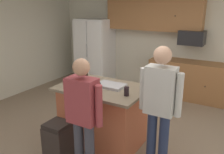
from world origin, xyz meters
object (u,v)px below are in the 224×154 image
glass_short_whisky (127,91)px  trash_bin (59,142)px  refrigerator (95,51)px  serving_tray (111,85)px  microwave_over_range (192,38)px  person_guest_left (83,112)px  glass_stout_tall (86,75)px  kitchen_island (103,115)px  person_guest_right (160,102)px  glass_dark_ale (98,87)px

glass_short_whisky → trash_bin: bearing=-142.2°
refrigerator → trash_bin: refrigerator is taller
serving_tray → microwave_over_range: bearing=77.5°
refrigerator → trash_bin: (1.62, -3.36, -0.59)m
refrigerator → person_guest_left: refrigerator is taller
microwave_over_range → glass_stout_tall: 2.80m
person_guest_left → glass_short_whisky: person_guest_left is taller
glass_stout_tall → microwave_over_range: bearing=65.4°
kitchen_island → trash_bin: bearing=-110.5°
glass_stout_tall → refrigerator: bearing=121.0°
person_guest_left → glass_short_whisky: bearing=-38.3°
glass_short_whisky → kitchen_island: bearing=163.4°
kitchen_island → glass_stout_tall: 0.74m
person_guest_right → trash_bin: 1.56m
kitchen_island → trash_bin: 0.82m
refrigerator → glass_dark_ale: 3.45m
person_guest_left → glass_stout_tall: size_ratio=12.13×
glass_dark_ale → serving_tray: bearing=82.1°
kitchen_island → serving_tray: 0.52m
person_guest_left → glass_stout_tall: 1.21m
microwave_over_range → serving_tray: 2.76m
glass_stout_tall → glass_short_whisky: 1.01m
person_guest_left → serving_tray: size_ratio=3.65×
kitchen_island → serving_tray: (0.11, 0.07, 0.50)m
microwave_over_range → glass_stout_tall: (-1.16, -2.52, -0.41)m
refrigerator → trash_bin: size_ratio=2.94×
microwave_over_range → person_guest_right: 2.97m
glass_stout_tall → serving_tray: size_ratio=0.30×
person_guest_right → glass_dark_ale: 0.93m
refrigerator → person_guest_left: (2.12, -3.41, 0.02)m
trash_bin → microwave_over_range: bearing=74.2°
microwave_over_range → glass_stout_tall: bearing=-114.6°
kitchen_island → glass_short_whisky: 0.75m
refrigerator → glass_dark_ale: size_ratio=13.16×
person_guest_left → trash_bin: 0.80m
microwave_over_range → kitchen_island: microwave_over_range is taller
person_guest_left → serving_tray: 0.88m
refrigerator → kitchen_island: 3.25m
microwave_over_range → person_guest_left: 3.60m
kitchen_island → glass_stout_tall: (-0.46, 0.20, 0.55)m
person_guest_left → serving_tray: (-0.11, 0.87, 0.07)m
glass_short_whisky → serving_tray: glass_short_whisky is taller
glass_dark_ale → serving_tray: size_ratio=0.31×
person_guest_right → glass_short_whisky: bearing=5.9°
refrigerator → microwave_over_range: 2.66m
person_guest_right → glass_short_whisky: 0.51m
microwave_over_range → refrigerator: bearing=-177.4°
glass_short_whisky → trash_bin: glass_short_whisky is taller
person_guest_right → person_guest_left: 1.00m
person_guest_right → trash_bin: (-1.28, -0.56, -0.70)m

